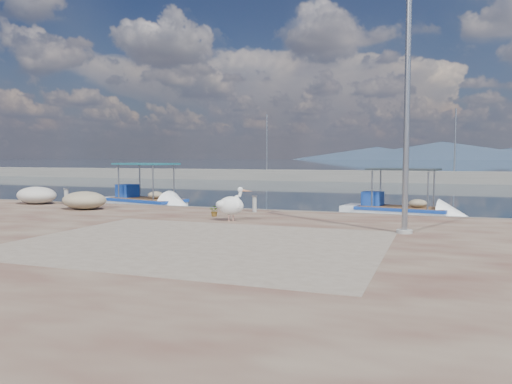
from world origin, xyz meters
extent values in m
plane|color=#162635|center=(0.00, 0.00, 0.00)|extent=(1400.00, 1400.00, 0.00)
cube|color=#4C2721|center=(0.00, -6.00, 0.25)|extent=(44.00, 22.00, 0.50)
cube|color=gray|center=(1.00, -3.00, 0.50)|extent=(9.00, 7.00, 0.01)
cube|color=gray|center=(0.00, 40.00, 0.60)|extent=(120.00, 2.20, 1.20)
cylinder|color=gray|center=(-12.00, 40.00, 4.00)|extent=(0.16, 0.16, 7.00)
cylinder|color=gray|center=(8.00, 40.00, 4.00)|extent=(0.16, 0.16, 7.00)
cone|color=#28384C|center=(-70.00, 650.00, 8.00)|extent=(220.00, 220.00, 16.00)
cone|color=#28384C|center=(10.00, 650.00, 11.00)|extent=(280.00, 280.00, 22.00)
cube|color=white|center=(-7.27, 7.53, 0.07)|extent=(5.95, 3.24, 0.93)
cube|color=#173C98|center=(-7.27, 7.53, 0.49)|extent=(4.43, 2.89, 0.14)
cube|color=maroon|center=(-7.27, 7.53, 0.02)|extent=(4.43, 2.87, 0.12)
cube|color=#173C98|center=(-8.64, 7.89, 0.88)|extent=(1.07, 1.07, 0.68)
cube|color=#185562|center=(-7.27, 7.53, 2.29)|extent=(3.46, 2.50, 0.08)
cube|color=white|center=(5.14, 7.97, 0.07)|extent=(5.44, 2.56, 0.86)
cube|color=#173C98|center=(5.14, 7.97, 0.45)|extent=(4.00, 2.37, 0.13)
cube|color=maroon|center=(5.14, 7.97, 0.02)|extent=(4.00, 2.35, 0.11)
cube|color=#173C98|center=(3.85, 8.19, 0.81)|extent=(0.93, 0.93, 0.63)
cube|color=#202629|center=(5.14, 7.97, 2.12)|extent=(3.10, 2.08, 0.07)
cylinder|color=tan|center=(0.01, 1.15, 0.64)|extent=(0.04, 0.04, 0.29)
cylinder|color=tan|center=(0.14, 1.21, 0.64)|extent=(0.04, 0.04, 0.29)
ellipsoid|color=silver|center=(0.07, 1.18, 1.02)|extent=(1.01, 0.83, 0.62)
cylinder|color=silver|center=(0.32, 1.29, 1.33)|extent=(0.23, 0.18, 0.53)
sphere|color=silver|center=(0.36, 1.30, 1.55)|extent=(0.18, 0.18, 0.18)
cone|color=#D98054|center=(0.55, 1.38, 1.51)|extent=(0.42, 0.25, 0.13)
cylinder|color=gray|center=(5.69, 0.41, 4.00)|extent=(0.16, 0.16, 7.00)
cylinder|color=gray|center=(5.69, 0.41, 0.55)|extent=(0.44, 0.44, 0.10)
cylinder|color=gray|center=(-0.15, 4.03, 0.82)|extent=(0.16, 0.16, 0.63)
cylinder|color=gray|center=(-0.15, 4.03, 1.13)|extent=(0.22, 0.22, 0.05)
cylinder|color=gray|center=(-9.22, 4.04, 0.85)|extent=(0.18, 0.18, 0.71)
cylinder|color=gray|center=(-9.22, 4.04, 1.21)|extent=(0.24, 0.24, 0.06)
imported|color=#33722D|center=(-0.98, 2.15, 0.70)|extent=(0.46, 0.43, 0.41)
ellipsoid|color=beige|center=(-10.68, 3.78, 0.89)|extent=(1.93, 1.40, 0.79)
ellipsoid|color=#BEAF8D|center=(-7.05, 2.59, 0.87)|extent=(1.89, 1.47, 0.73)
camera|label=1|loc=(6.56, -14.06, 2.63)|focal=35.00mm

